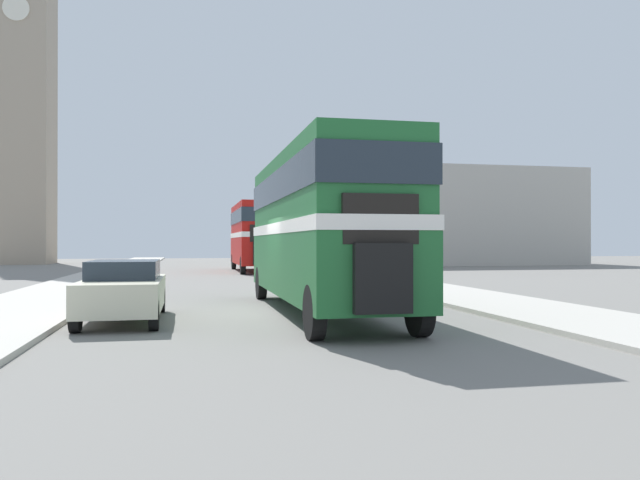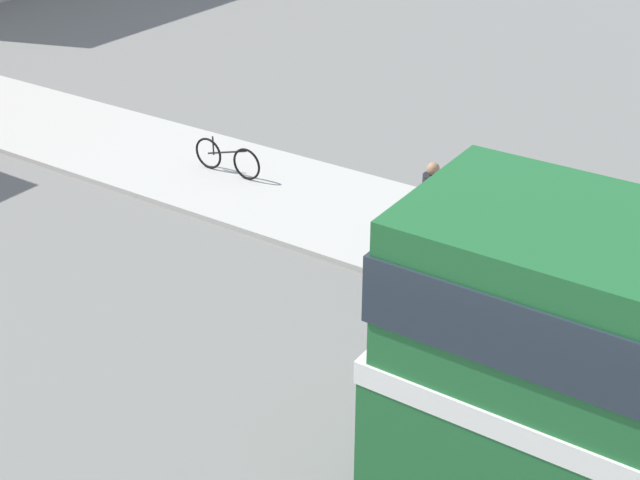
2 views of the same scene
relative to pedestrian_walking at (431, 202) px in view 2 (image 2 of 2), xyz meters
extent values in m
cylinder|color=black|center=(-4.00, -3.20, -0.58)|extent=(0.28, 1.06, 1.06)
cylinder|color=#282833|center=(-0.10, 0.00, -0.57)|extent=(0.16, 0.16, 0.85)
cylinder|color=#282833|center=(0.10, 0.00, -0.57)|extent=(0.16, 0.16, 0.85)
cylinder|color=black|center=(0.00, 0.00, 0.20)|extent=(0.35, 0.35, 0.67)
sphere|color=#9E7051|center=(0.00, 0.00, 0.65)|extent=(0.23, 0.23, 0.23)
torus|color=black|center=(0.62, 4.66, -0.64)|extent=(0.05, 0.71, 0.71)
torus|color=black|center=(0.62, 5.71, -0.64)|extent=(0.05, 0.71, 0.71)
cylinder|color=black|center=(0.62, 5.19, -0.49)|extent=(0.04, 1.06, 0.34)
cylinder|color=black|center=(0.62, 5.56, -0.42)|extent=(0.04, 0.04, 0.43)
camera|label=1|loc=(-8.47, -23.71, 0.75)|focal=35.00mm
camera|label=2|loc=(-12.96, -6.22, 7.05)|focal=50.00mm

